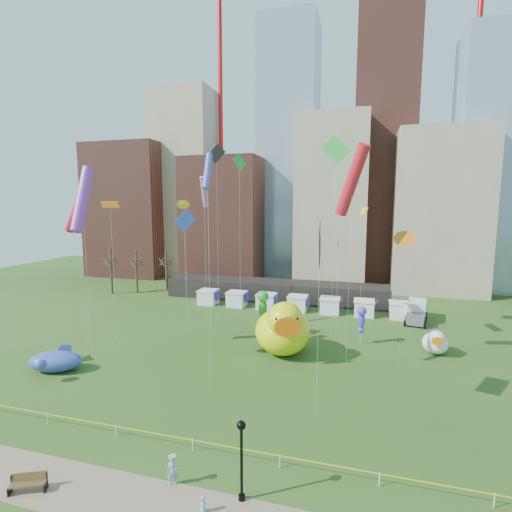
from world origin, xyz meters
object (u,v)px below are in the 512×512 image
(lamppost, at_px, (241,451))
(park_bench, at_px, (28,482))
(whale_inflatable, at_px, (56,360))
(seahorse_green, at_px, (263,305))
(woman, at_px, (173,471))
(box_truck, at_px, (416,311))
(seahorse_purple, at_px, (361,317))
(big_duck, at_px, (283,329))
(toddler, at_px, (203,504))
(small_duck, at_px, (435,342))

(lamppost, bearing_deg, park_bench, -167.40)
(whale_inflatable, xyz_separation_m, lamppost, (23.09, -11.21, 1.92))
(whale_inflatable, bearing_deg, park_bench, -68.86)
(whale_inflatable, xyz_separation_m, park_bench, (10.96, -13.92, -0.50))
(seahorse_green, relative_size, woman, 3.36)
(seahorse_green, height_order, woman, seahorse_green)
(woman, bearing_deg, seahorse_green, 69.57)
(box_truck, bearing_deg, seahorse_purple, -112.76)
(seahorse_green, bearing_deg, lamppost, -100.83)
(whale_inflatable, relative_size, woman, 3.80)
(big_duck, bearing_deg, park_bench, -131.21)
(lamppost, xyz_separation_m, woman, (-4.29, -0.00, -2.08))
(park_bench, bearing_deg, seahorse_green, 53.19)
(big_duck, xyz_separation_m, whale_inflatable, (-21.00, -10.08, -1.89))
(big_duck, relative_size, seahorse_purple, 1.97)
(toddler, bearing_deg, lamppost, 38.54)
(box_truck, bearing_deg, small_duck, -77.60)
(big_duck, xyz_separation_m, park_bench, (-10.04, -24.01, -2.39))
(seahorse_purple, relative_size, lamppost, 0.95)
(whale_inflatable, relative_size, toddler, 7.21)
(lamppost, height_order, box_truck, lamppost)
(big_duck, height_order, woman, big_duck)
(small_duck, bearing_deg, lamppost, -115.18)
(seahorse_green, bearing_deg, big_duck, -76.98)
(seahorse_purple, distance_m, woman, 28.97)
(woman, distance_m, toddler, 2.95)
(woman, bearing_deg, lamppost, -23.49)
(lamppost, bearing_deg, whale_inflatable, 154.10)
(small_duck, xyz_separation_m, whale_inflatable, (-37.27, -14.95, -0.28))
(toddler, bearing_deg, woman, 150.28)
(seahorse_purple, bearing_deg, big_duck, -147.56)
(seahorse_purple, relative_size, toddler, 5.03)
(park_bench, xyz_separation_m, box_truck, (25.81, 41.24, 0.86))
(whale_inflatable, bearing_deg, toddler, -47.67)
(small_duck, distance_m, lamppost, 29.80)
(small_duck, bearing_deg, toddler, -116.72)
(big_duck, relative_size, small_duck, 2.37)
(seahorse_purple, xyz_separation_m, park_bench, (-18.30, -29.62, -2.73))
(small_duck, xyz_separation_m, lamppost, (-14.18, -26.16, 1.64))
(seahorse_green, xyz_separation_m, woman, (1.40, -26.24, -3.27))
(small_duck, height_order, seahorse_green, seahorse_green)
(seahorse_green, relative_size, seahorse_purple, 1.27)
(woman, relative_size, toddler, 1.90)
(big_duck, relative_size, seahorse_green, 1.55)
(park_bench, distance_m, lamppost, 12.66)
(park_bench, bearing_deg, lamppost, -11.68)
(seahorse_purple, bearing_deg, toddler, -107.33)
(seahorse_purple, distance_m, park_bench, 34.92)
(big_duck, height_order, lamppost, big_duck)
(toddler, bearing_deg, box_truck, 68.24)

